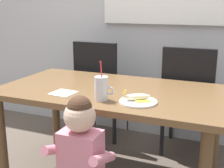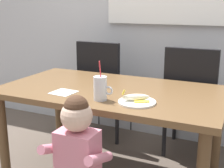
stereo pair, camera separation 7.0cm
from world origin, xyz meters
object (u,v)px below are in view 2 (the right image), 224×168
at_px(dining_table, 111,101).
at_px(snack_plate, 137,102).
at_px(dining_chair_left, 104,84).
at_px(dining_chair_right, 191,96).
at_px(toddler_standing, 78,151).
at_px(paper_napkin, 63,92).
at_px(peeled_banana, 136,98).
at_px(milk_cup, 100,90).

bearing_deg(dining_table, snack_plate, -39.25).
bearing_deg(dining_chair_left, dining_chair_right, 176.95).
relative_size(dining_chair_left, toddler_standing, 1.15).
bearing_deg(dining_chair_right, paper_napkin, 50.36).
relative_size(dining_table, peeled_banana, 8.97).
relative_size(dining_chair_left, paper_napkin, 6.40).
bearing_deg(dining_table, toddler_standing, -82.44).
distance_m(dining_chair_right, snack_plate, 0.89).
bearing_deg(dining_chair_right, toddler_standing, 72.94).
bearing_deg(snack_plate, toddler_standing, -117.86).
bearing_deg(paper_napkin, snack_plate, 0.09).
relative_size(toddler_standing, snack_plate, 3.64).
bearing_deg(paper_napkin, dining_chair_right, 50.36).
relative_size(dining_table, paper_napkin, 10.47).
relative_size(dining_chair_right, snack_plate, 4.17).
bearing_deg(dining_table, milk_cup, -79.17).
height_order(toddler_standing, paper_napkin, toddler_standing).
distance_m(dining_table, milk_cup, 0.31).
relative_size(peeled_banana, paper_napkin, 1.17).
xyz_separation_m(dining_chair_right, milk_cup, (-0.40, -0.89, 0.24)).
bearing_deg(snack_plate, paper_napkin, -179.91).
bearing_deg(peeled_banana, dining_chair_left, 126.66).
bearing_deg(dining_table, paper_napkin, -137.51).
relative_size(dining_chair_right, paper_napkin, 6.40).
xyz_separation_m(dining_table, paper_napkin, (-0.25, -0.23, 0.09)).
height_order(dining_chair_left, milk_cup, milk_cup).
bearing_deg(dining_chair_right, dining_chair_left, -3.05).
height_order(dining_chair_right, peeled_banana, dining_chair_right).
bearing_deg(milk_cup, peeled_banana, 12.05).
distance_m(dining_chair_left, paper_napkin, 0.92).
relative_size(milk_cup, peeled_banana, 1.44).
bearing_deg(peeled_banana, dining_chair_right, 77.54).
bearing_deg(dining_table, peeled_banana, -39.19).
distance_m(snack_plate, peeled_banana, 0.03).
xyz_separation_m(dining_chair_left, peeled_banana, (0.66, -0.89, 0.20)).
relative_size(dining_chair_left, milk_cup, 3.82).
bearing_deg(toddler_standing, paper_napkin, 131.33).
bearing_deg(paper_napkin, dining_table, 42.49).
distance_m(toddler_standing, paper_napkin, 0.53).
bearing_deg(dining_chair_left, snack_plate, 126.78).
bearing_deg(peeled_banana, snack_plate, -41.33).
xyz_separation_m(peeled_banana, paper_napkin, (-0.52, -0.01, -0.03)).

